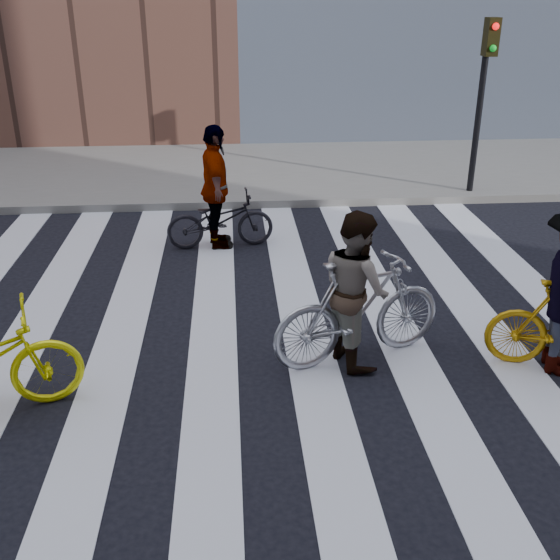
{
  "coord_description": "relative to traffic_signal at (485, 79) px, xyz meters",
  "views": [
    {
      "loc": [
        -0.29,
        -6.75,
        3.78
      ],
      "look_at": [
        0.26,
        0.3,
        0.63
      ],
      "focal_mm": 42.0,
      "sensor_mm": 36.0,
      "label": 1
    }
  ],
  "objects": [
    {
      "name": "bike_silver_mid",
      "position": [
        -3.35,
        -5.83,
        -1.68
      ],
      "size": [
        2.09,
        1.16,
        1.21
      ],
      "primitive_type": "imported",
      "rotation": [
        0.0,
        0.0,
        1.88
      ],
      "color": "#ACAEB6",
      "rests_on": "ground"
    },
    {
      "name": "sidewalk_far",
      "position": [
        -4.4,
        2.18,
        -2.2
      ],
      "size": [
        100.0,
        5.0,
        0.15
      ],
      "primitive_type": "cube",
      "color": "gray",
      "rests_on": "ground"
    },
    {
      "name": "rider_mid",
      "position": [
        -3.4,
        -5.83,
        -1.42
      ],
      "size": [
        0.88,
        0.99,
        1.72
      ],
      "primitive_type": "imported",
      "rotation": [
        0.0,
        0.0,
        1.88
      ],
      "color": "slate",
      "rests_on": "ground"
    },
    {
      "name": "rider_rear",
      "position": [
        -4.92,
        -2.23,
        -1.31
      ],
      "size": [
        0.59,
        1.18,
        1.94
      ],
      "primitive_type": "imported",
      "rotation": [
        0.0,
        0.0,
        1.68
      ],
      "color": "slate",
      "rests_on": "ground"
    },
    {
      "name": "ground",
      "position": [
        -4.4,
        -5.32,
        -2.28
      ],
      "size": [
        100.0,
        100.0,
        0.0
      ],
      "primitive_type": "plane",
      "color": "black",
      "rests_on": "ground"
    },
    {
      "name": "zebra_crosswalk",
      "position": [
        -4.4,
        -5.32,
        -2.27
      ],
      "size": [
        8.25,
        10.0,
        0.01
      ],
      "color": "silver",
      "rests_on": "ground"
    },
    {
      "name": "bike_dark_rear",
      "position": [
        -4.87,
        -2.23,
        -1.84
      ],
      "size": [
        1.73,
        0.76,
        0.88
      ],
      "primitive_type": "imported",
      "rotation": [
        0.0,
        0.0,
        1.68
      ],
      "color": "black",
      "rests_on": "ground"
    },
    {
      "name": "traffic_signal",
      "position": [
        0.0,
        0.0,
        0.0
      ],
      "size": [
        0.22,
        0.42,
        3.33
      ],
      "color": "black",
      "rests_on": "ground"
    }
  ]
}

